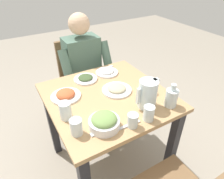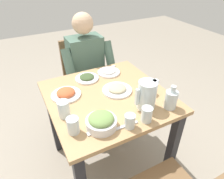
{
  "view_description": "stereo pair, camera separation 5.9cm",
  "coord_description": "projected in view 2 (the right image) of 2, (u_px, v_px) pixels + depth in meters",
  "views": [
    {
      "loc": [
        0.56,
        1.01,
        1.58
      ],
      "look_at": [
        -0.03,
        0.0,
        0.79
      ],
      "focal_mm": 31.95,
      "sensor_mm": 36.0,
      "label": 1
    },
    {
      "loc": [
        0.51,
        1.04,
        1.58
      ],
      "look_at": [
        -0.03,
        0.0,
        0.79
      ],
      "focal_mm": 31.95,
      "sensor_mm": 36.0,
      "label": 2
    }
  ],
  "objects": [
    {
      "name": "water_glass_near_left",
      "position": [
        130.0,
        121.0,
        1.13
      ],
      "size": [
        0.06,
        0.06,
        0.09
      ],
      "primitive_type": "cylinder",
      "color": "silver",
      "rests_on": "dining_table"
    },
    {
      "name": "plate_yoghurt",
      "position": [
        109.0,
        72.0,
        1.68
      ],
      "size": [
        0.19,
        0.19,
        0.04
      ],
      "color": "white",
      "rests_on": "dining_table"
    },
    {
      "name": "water_glass_far_right",
      "position": [
        147.0,
        114.0,
        1.17
      ],
      "size": [
        0.07,
        0.07,
        0.1
      ],
      "primitive_type": "cylinder",
      "color": "silver",
      "rests_on": "dining_table"
    },
    {
      "name": "salt_shaker",
      "position": [
        149.0,
        85.0,
        1.48
      ],
      "size": [
        0.03,
        0.03,
        0.05
      ],
      "color": "white",
      "rests_on": "dining_table"
    },
    {
      "name": "water_glass_by_pitcher",
      "position": [
        149.0,
        88.0,
        1.42
      ],
      "size": [
        0.06,
        0.06,
        0.09
      ],
      "primitive_type": "cylinder",
      "color": "silver",
      "rests_on": "dining_table"
    },
    {
      "name": "water_pitcher",
      "position": [
        147.0,
        95.0,
        1.26
      ],
      "size": [
        0.16,
        0.12,
        0.19
      ],
      "color": "silver",
      "rests_on": "dining_table"
    },
    {
      "name": "water_glass_near_right",
      "position": [
        64.0,
        109.0,
        1.2
      ],
      "size": [
        0.07,
        0.07,
        0.11
      ],
      "primitive_type": "cylinder",
      "color": "silver",
      "rests_on": "dining_table"
    },
    {
      "name": "fork_far",
      "position": [
        101.0,
        129.0,
        1.14
      ],
      "size": [
        0.17,
        0.03,
        0.01
      ],
      "primitive_type": "cube",
      "rotation": [
        0.0,
        0.0,
        0.04
      ],
      "color": "silver",
      "rests_on": "dining_table"
    },
    {
      "name": "plate_dolmas",
      "position": [
        87.0,
        78.0,
        1.6
      ],
      "size": [
        0.19,
        0.19,
        0.04
      ],
      "color": "white",
      "rests_on": "dining_table"
    },
    {
      "name": "chair_near",
      "position": [
        83.0,
        76.0,
        2.15
      ],
      "size": [
        0.4,
        0.4,
        0.89
      ],
      "color": "brown",
      "rests_on": "ground_plane"
    },
    {
      "name": "water_glass_center",
      "position": [
        73.0,
        125.0,
        1.1
      ],
      "size": [
        0.07,
        0.07,
        0.1
      ],
      "primitive_type": "cylinder",
      "color": "silver",
      "rests_on": "dining_table"
    },
    {
      "name": "ground_plane",
      "position": [
        109.0,
        161.0,
        1.84
      ],
      "size": [
        8.0,
        8.0,
        0.0
      ],
      "primitive_type": "plane",
      "color": "gray"
    },
    {
      "name": "plate_rice_curry",
      "position": [
        66.0,
        93.0,
        1.41
      ],
      "size": [
        0.21,
        0.21,
        0.05
      ],
      "color": "white",
      "rests_on": "dining_table"
    },
    {
      "name": "fork_near",
      "position": [
        108.0,
        69.0,
        1.74
      ],
      "size": [
        0.17,
        0.07,
        0.01
      ],
      "primitive_type": "cube",
      "rotation": [
        0.0,
        0.0,
        0.26
      ],
      "color": "silver",
      "rests_on": "dining_table"
    },
    {
      "name": "plate_beans",
      "position": [
        117.0,
        89.0,
        1.46
      ],
      "size": [
        0.22,
        0.22,
        0.04
      ],
      "color": "white",
      "rests_on": "dining_table"
    },
    {
      "name": "diner_near",
      "position": [
        90.0,
        72.0,
        1.92
      ],
      "size": [
        0.48,
        0.53,
        1.18
      ],
      "color": "#4C6B5B",
      "rests_on": "ground_plane"
    },
    {
      "name": "dining_table",
      "position": [
        108.0,
        110.0,
        1.5
      ],
      "size": [
        0.83,
        0.83,
        0.75
      ],
      "color": "tan",
      "rests_on": "ground_plane"
    },
    {
      "name": "knife_near",
      "position": [
        124.0,
        127.0,
        1.15
      ],
      "size": [
        0.19,
        0.02,
        0.01
      ],
      "primitive_type": "cube",
      "rotation": [
        0.0,
        0.0,
        -0.03
      ],
      "color": "silver",
      "rests_on": "dining_table"
    },
    {
      "name": "oil_carafe",
      "position": [
        171.0,
        100.0,
        1.28
      ],
      "size": [
        0.08,
        0.08,
        0.16
      ],
      "color": "silver",
      "rests_on": "dining_table"
    },
    {
      "name": "salad_bowl",
      "position": [
        101.0,
        121.0,
        1.14
      ],
      "size": [
        0.18,
        0.18,
        0.09
      ],
      "color": "white",
      "rests_on": "dining_table"
    }
  ]
}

